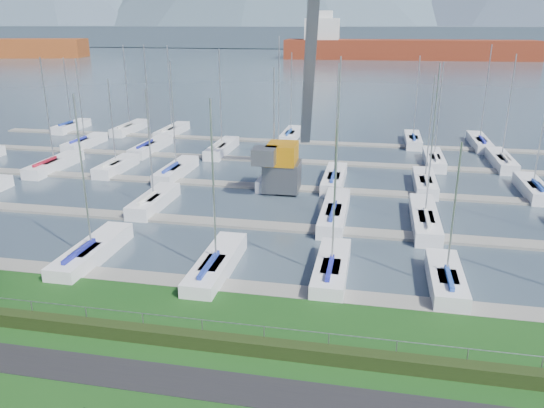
# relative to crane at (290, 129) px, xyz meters

# --- Properties ---
(path) EXTENTS (160.00, 2.00, 0.04)m
(path) POSITION_rel_crane_xyz_m (1.20, -29.30, -5.32)
(path) COLOR black
(path) RESTS_ON grass
(water) EXTENTS (800.00, 540.00, 0.20)m
(water) POSITION_rel_crane_xyz_m (1.20, 233.70, -5.73)
(water) COLOR #3C4B58
(hedge) EXTENTS (80.00, 0.70, 0.70)m
(hedge) POSITION_rel_crane_xyz_m (1.20, -26.70, -4.98)
(hedge) COLOR black
(hedge) RESTS_ON grass
(fence) EXTENTS (80.00, 0.04, 0.04)m
(fence) POSITION_rel_crane_xyz_m (1.20, -26.30, -4.13)
(fence) COLOR gray
(fence) RESTS_ON grass
(foothill) EXTENTS (900.00, 80.00, 12.00)m
(foothill) POSITION_rel_crane_xyz_m (1.20, 303.70, 0.67)
(foothill) COLOR #3F4F5C
(foothill) RESTS_ON water
(docks) EXTENTS (90.00, 41.60, 0.25)m
(docks) POSITION_rel_crane_xyz_m (1.20, -0.30, -5.55)
(docks) COLOR slate
(docks) RESTS_ON water
(crane) EXTENTS (5.64, 13.22, 22.35)m
(crane) POSITION_rel_crane_xyz_m (0.00, 0.00, 0.00)
(crane) COLOR #585A5F
(crane) RESTS_ON water
(cargo_ship_mid) EXTENTS (102.97, 22.63, 21.50)m
(cargo_ship_mid) POSITION_rel_crane_xyz_m (14.19, 188.78, -1.81)
(cargo_ship_mid) COLOR maroon
(cargo_ship_mid) RESTS_ON water
(sailboat_fleet) EXTENTS (75.91, 49.83, 13.62)m
(sailboat_fleet) POSITION_rel_crane_xyz_m (0.52, 2.60, 0.06)
(sailboat_fleet) COLOR #2045A0
(sailboat_fleet) RESTS_ON water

